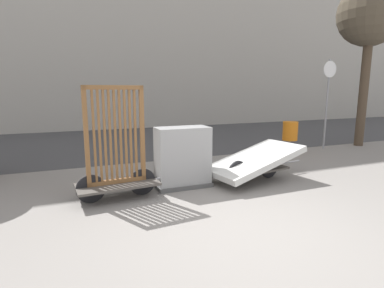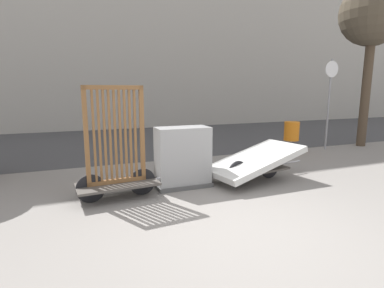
# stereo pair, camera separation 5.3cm
# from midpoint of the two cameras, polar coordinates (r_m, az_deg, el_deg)

# --- Properties ---
(ground_plane) EXTENTS (60.00, 60.00, 0.00)m
(ground_plane) POSITION_cam_midpoint_polar(r_m,az_deg,el_deg) (4.17, 10.02, -16.27)
(ground_plane) COLOR gray
(road_strip) EXTENTS (56.00, 7.22, 0.01)m
(road_strip) POSITION_cam_midpoint_polar(r_m,az_deg,el_deg) (11.49, -11.63, 0.69)
(road_strip) COLOR #424244
(road_strip) RESTS_ON ground_plane
(bike_cart_with_bedframe) EXTENTS (2.08, 0.79, 1.93)m
(bike_cart_with_bedframe) POSITION_cam_midpoint_polar(r_m,az_deg,el_deg) (5.24, -14.39, -3.16)
(bike_cart_with_bedframe) COLOR #4C4742
(bike_cart_with_bedframe) RESTS_ON ground_plane
(bike_cart_with_mattress) EXTENTS (2.40, 1.36, 0.73)m
(bike_cart_with_mattress) POSITION_cam_midpoint_polar(r_m,az_deg,el_deg) (6.27, 11.56, -3.24)
(bike_cart_with_mattress) COLOR #4C4742
(bike_cart_with_mattress) RESTS_ON ground_plane
(utility_cabinet) EXTENTS (1.08, 0.57, 1.16)m
(utility_cabinet) POSITION_cam_midpoint_polar(r_m,az_deg,el_deg) (5.78, -2.05, -2.92)
(utility_cabinet) COLOR #4C4C4C
(utility_cabinet) RESTS_ON ground_plane
(trash_bin) EXTENTS (0.45, 0.45, 0.93)m
(trash_bin) POSITION_cam_midpoint_polar(r_m,az_deg,el_deg) (9.51, 18.04, 2.35)
(trash_bin) COLOR gray
(trash_bin) RESTS_ON ground_plane
(sign_post) EXTENTS (0.50, 0.06, 2.80)m
(sign_post) POSITION_cam_midpoint_polar(r_m,az_deg,el_deg) (10.37, 24.30, 8.78)
(sign_post) COLOR gray
(sign_post) RESTS_ON ground_plane
(street_tree) EXTENTS (2.05, 2.05, 5.30)m
(street_tree) POSITION_cam_midpoint_polar(r_m,az_deg,el_deg) (11.79, 30.81, 20.25)
(street_tree) COLOR #4C3D2D
(street_tree) RESTS_ON ground_plane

